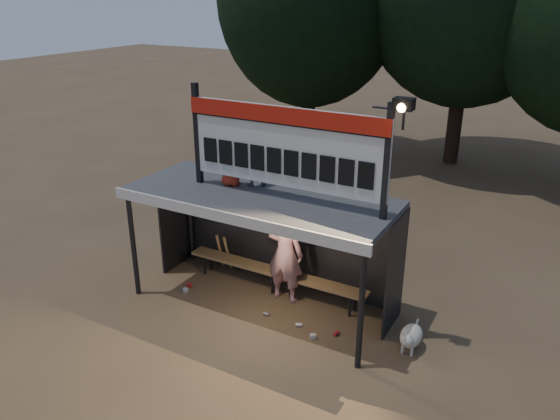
# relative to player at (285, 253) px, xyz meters

# --- Properties ---
(ground) EXTENTS (80.00, 80.00, 0.00)m
(ground) POSITION_rel_player_xyz_m (-0.32, -0.38, -1.03)
(ground) COLOR #503C28
(ground) RESTS_ON ground
(player) EXTENTS (0.75, 0.49, 2.06)m
(player) POSITION_rel_player_xyz_m (0.00, 0.00, 0.00)
(player) COLOR silver
(player) RESTS_ON ground
(child_a) EXTENTS (0.61, 0.57, 0.99)m
(child_a) POSITION_rel_player_xyz_m (-0.67, -0.02, 1.79)
(child_a) COLOR slate
(child_a) RESTS_ON dugout_shelter
(child_b) EXTENTS (0.51, 0.35, 0.99)m
(child_b) POSITION_rel_player_xyz_m (-1.04, -0.23, 1.79)
(child_b) COLOR #B32D1B
(child_b) RESTS_ON dugout_shelter
(dugout_shelter) EXTENTS (5.10, 2.08, 2.32)m
(dugout_shelter) POSITION_rel_player_xyz_m (-0.32, -0.14, 0.82)
(dugout_shelter) COLOR #3C3B3E
(dugout_shelter) RESTS_ON ground
(scoreboard_assembly) EXTENTS (4.10, 0.27, 1.99)m
(scoreboard_assembly) POSITION_rel_player_xyz_m (0.23, -0.39, 2.29)
(scoreboard_assembly) COLOR black
(scoreboard_assembly) RESTS_ON dugout_shelter
(bench) EXTENTS (4.00, 0.35, 0.48)m
(bench) POSITION_rel_player_xyz_m (-0.32, 0.17, -0.60)
(bench) COLOR olive
(bench) RESTS_ON ground
(dog) EXTENTS (0.36, 0.81, 0.49)m
(dog) POSITION_rel_player_xyz_m (2.69, -0.42, -0.75)
(dog) COLOR beige
(dog) RESTS_ON ground
(bats) EXTENTS (0.47, 0.32, 0.84)m
(bats) POSITION_rel_player_xyz_m (-1.68, 0.44, -0.60)
(bats) COLOR #926844
(bats) RESTS_ON ground
(litter) EXTENTS (3.49, 0.46, 0.08)m
(litter) POSITION_rel_player_xyz_m (-0.15, -0.72, -0.99)
(litter) COLOR #A6201C
(litter) RESTS_ON ground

